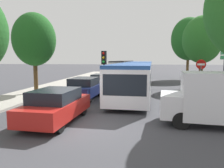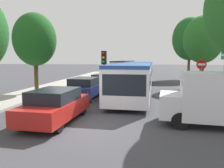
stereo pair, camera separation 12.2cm
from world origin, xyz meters
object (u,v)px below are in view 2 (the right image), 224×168
Objects in this scene: no_entry_sign at (201,73)px; articulated_bus at (137,75)px; queued_car_blue at (114,76)px; traffic_light at (104,64)px; queued_car_navy at (85,88)px; queued_car_silver at (102,81)px; tree_right_far at (190,39)px; queued_car_red at (55,105)px; city_bus_rear at (124,66)px; tree_left_mid at (35,40)px; tree_right_mid at (204,41)px.

articulated_bus is at bearing -121.28° from no_entry_sign.
queued_car_blue is 12.95m from traffic_light.
no_entry_sign is at bearing -78.26° from queued_car_navy.
queued_car_blue is at bearing -144.12° from no_entry_sign.
tree_right_far is (10.25, 10.91, 4.90)m from queued_car_silver.
queued_car_red is 1.31× the size of traffic_light.
queued_car_navy is at bearing 6.27° from queued_car_red.
tree_right_far is (10.05, -8.61, 4.16)m from city_bus_rear.
no_entry_sign is (7.96, 7.21, 1.11)m from queued_car_red.
tree_left_mid is at bearing 139.11° from queued_car_silver.
queued_car_red reaches higher than queued_car_silver.
queued_car_red is at bearing -7.38° from traffic_light.
queued_car_blue is 0.58× the size of tree_right_mid.
queued_car_navy is (-0.24, -25.39, -0.66)m from city_bus_rear.
tree_right_far is at bearing -40.13° from queued_car_silver.
articulated_bus is at bearing -37.89° from queued_car_navy.
tree_right_mid is at bearing -92.72° from tree_right_far.
city_bus_rear is at bearing 79.12° from tree_left_mid.
tree_left_mid reaches higher than queued_car_navy.
queued_car_blue is 13.52m from no_entry_sign.
no_entry_sign is at bearing -141.03° from queued_car_blue.
tree_right_far is (14.69, 15.51, 1.22)m from tree_left_mid.
no_entry_sign is (7.89, -10.91, 1.17)m from queued_car_blue.
articulated_bus is 2.00× the size of tree_right_far.
queued_car_blue is 0.63× the size of tree_left_mid.
queued_car_red is 1.57× the size of no_entry_sign.
city_bus_rear is 2.62× the size of queued_car_red.
tree_right_mid is 9.45m from tree_right_far.
articulated_bus is 2.44× the size of tree_right_mid.
queued_car_silver is 15.75m from tree_right_far.
city_bus_rear is at bearing 3.80° from queued_car_blue.
tree_right_mid is at bearing -113.79° from queued_car_blue.
city_bus_rear is at bearing 118.09° from tree_right_mid.
city_bus_rear is 1.36× the size of tree_right_far.
traffic_light is at bearing -17.42° from tree_left_mid.
queued_car_blue is 0.48× the size of tree_right_far.
tree_left_mid is (-4.44, -4.60, 3.68)m from queued_car_silver.
queued_car_navy is 0.63× the size of tree_right_mid.
city_bus_rear reaches higher than queued_car_navy.
city_bus_rear is 2.83× the size of queued_car_blue.
queued_car_navy is 1.12× the size of queued_car_silver.
tree_right_far is (9.89, 4.60, 4.88)m from queued_car_blue.
queued_car_blue is 1.46× the size of no_entry_sign.
city_bus_rear reaches higher than queued_car_red.
articulated_bus reaches higher than city_bus_rear.
queued_car_blue is (0.07, 18.12, -0.06)m from queued_car_red.
tree_right_mid reaches higher than tree_left_mid.
city_bus_rear is 4.12× the size of no_entry_sign.
traffic_light is 1.21× the size of no_entry_sign.
articulated_bus is at bearing -152.50° from tree_right_mid.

